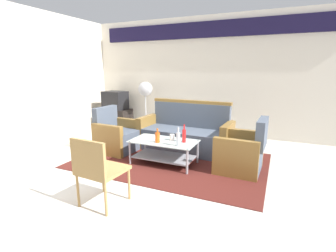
{
  "coord_description": "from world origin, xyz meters",
  "views": [
    {
      "loc": [
        1.54,
        -3.0,
        1.58
      ],
      "look_at": [
        -0.13,
        0.72,
        0.65
      ],
      "focal_mm": 26.82,
      "sensor_mm": 36.0,
      "label": 1
    }
  ],
  "objects": [
    {
      "name": "wicker_chair",
      "position": [
        -0.29,
        -0.89,
        0.49
      ],
      "size": [
        0.51,
        0.51,
        0.84
      ],
      "rotation": [
        0.0,
        0.0,
        -0.07
      ],
      "color": "#AD844C",
      "rests_on": "ground"
    },
    {
      "name": "armchair_right",
      "position": [
        1.06,
        0.89,
        0.29
      ],
      "size": [
        0.72,
        0.78,
        0.85
      ],
      "rotation": [
        0.0,
        0.0,
        1.54
      ],
      "color": "#4C5666",
      "rests_on": "rug"
    },
    {
      "name": "rug",
      "position": [
        -0.12,
        0.82,
        0.01
      ],
      "size": [
        3.2,
        2.14,
        0.01
      ],
      "primitive_type": "cube",
      "color": "#511E19",
      "rests_on": "ground"
    },
    {
      "name": "couch",
      "position": [
        -0.1,
        1.5,
        0.32
      ],
      "size": [
        1.83,
        0.82,
        0.96
      ],
      "rotation": [
        0.0,
        0.0,
        3.1
      ],
      "color": "#4C5666",
      "rests_on": "rug"
    },
    {
      "name": "ground_plane",
      "position": [
        0.0,
        0.0,
        0.0
      ],
      "size": [
        14.0,
        14.0,
        0.0
      ],
      "primitive_type": "plane",
      "color": "beige"
    },
    {
      "name": "tv_stand",
      "position": [
        -2.51,
        2.55,
        0.26
      ],
      "size": [
        0.8,
        0.5,
        0.52
      ],
      "primitive_type": "cube",
      "color": "black",
      "rests_on": "ground"
    },
    {
      "name": "armchair_left",
      "position": [
        -1.31,
        0.91,
        0.29
      ],
      "size": [
        0.74,
        0.79,
        0.85
      ],
      "rotation": [
        0.0,
        0.0,
        -1.63
      ],
      "color": "#4C5666",
      "rests_on": "rug"
    },
    {
      "name": "wall_back",
      "position": [
        0.0,
        3.05,
        1.48
      ],
      "size": [
        6.52,
        0.19,
        2.8
      ],
      "color": "silver",
      "rests_on": "ground"
    },
    {
      "name": "cup",
      "position": [
        -0.06,
        0.74,
        0.46
      ],
      "size": [
        0.08,
        0.08,
        0.1
      ],
      "primitive_type": "cylinder",
      "color": "silver",
      "rests_on": "coffee_table"
    },
    {
      "name": "pedestal_fan",
      "position": [
        -1.61,
        2.6,
        1.01
      ],
      "size": [
        0.36,
        0.36,
        1.27
      ],
      "color": "#2D2D33",
      "rests_on": "ground"
    },
    {
      "name": "television",
      "position": [
        -2.51,
        2.55,
        0.76
      ],
      "size": [
        0.64,
        0.51,
        0.48
      ],
      "rotation": [
        0.0,
        0.0,
        3.03
      ],
      "color": "black",
      "rests_on": "tv_stand"
    },
    {
      "name": "bottle_clear",
      "position": [
        0.15,
        0.48,
        0.52
      ],
      "size": [
        0.06,
        0.06,
        0.3
      ],
      "color": "silver",
      "rests_on": "coffee_table"
    },
    {
      "name": "bottle_orange",
      "position": [
        -0.23,
        0.51,
        0.5
      ],
      "size": [
        0.08,
        0.08,
        0.24
      ],
      "color": "#D85919",
      "rests_on": "coffee_table"
    },
    {
      "name": "coffee_table",
      "position": [
        -0.17,
        0.65,
        0.27
      ],
      "size": [
        1.1,
        0.6,
        0.4
      ],
      "color": "silver",
      "rests_on": "rug"
    },
    {
      "name": "bottle_red",
      "position": [
        0.16,
        0.7,
        0.52
      ],
      "size": [
        0.06,
        0.06,
        0.3
      ],
      "color": "red",
      "rests_on": "coffee_table"
    }
  ]
}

